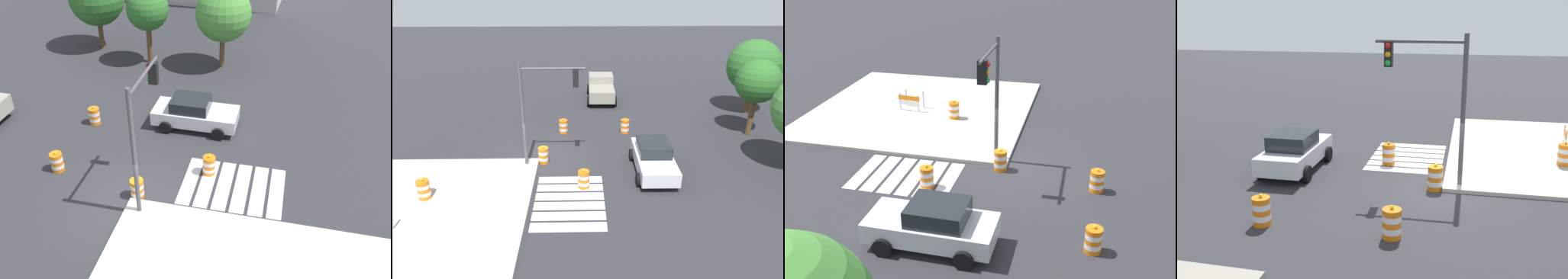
# 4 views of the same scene
# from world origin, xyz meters

# --- Properties ---
(ground_plane) EXTENTS (120.00, 120.00, 0.00)m
(ground_plane) POSITION_xyz_m (0.00, 0.00, 0.00)
(ground_plane) COLOR #2D2D33
(crosswalk_stripes) EXTENTS (4.35, 3.20, 0.02)m
(crosswalk_stripes) POSITION_xyz_m (4.00, 1.80, 0.01)
(crosswalk_stripes) COLOR silver
(crosswalk_stripes) RESTS_ON ground
(sports_car) EXTENTS (4.31, 2.16, 1.63)m
(sports_car) POSITION_xyz_m (1.32, 6.13, 0.81)
(sports_car) COLOR silver
(sports_car) RESTS_ON ground
(traffic_barrel_near_corner) EXTENTS (0.56, 0.56, 1.02)m
(traffic_barrel_near_corner) POSITION_xyz_m (-3.89, 1.20, 0.45)
(traffic_barrel_near_corner) COLOR orange
(traffic_barrel_near_corner) RESTS_ON ground
(traffic_barrel_crosswalk_end) EXTENTS (0.56, 0.56, 1.02)m
(traffic_barrel_crosswalk_end) POSITION_xyz_m (0.22, 0.28, 0.45)
(traffic_barrel_crosswalk_end) COLOR orange
(traffic_barrel_crosswalk_end) RESTS_ON ground
(traffic_barrel_median_near) EXTENTS (0.56, 0.56, 1.02)m
(traffic_barrel_median_near) POSITION_xyz_m (-3.85, 5.25, 0.45)
(traffic_barrel_median_near) COLOR orange
(traffic_barrel_median_near) RESTS_ON ground
(traffic_barrel_median_far) EXTENTS (0.56, 0.56, 1.02)m
(traffic_barrel_median_far) POSITION_xyz_m (2.82, 2.47, 0.45)
(traffic_barrel_median_far) COLOR orange
(traffic_barrel_median_far) RESTS_ON ground
(traffic_light_pole) EXTENTS (0.47, 3.29, 5.50)m
(traffic_light_pole) POSITION_xyz_m (0.58, 0.54, 3.91)
(traffic_light_pole) COLOR #4C4C51
(traffic_light_pole) RESTS_ON sidewalk_corner
(street_tree_streetside_near) EXTENTS (2.69, 2.69, 4.92)m
(street_tree_streetside_near) POSITION_xyz_m (-3.35, 13.23, 3.54)
(street_tree_streetside_near) COLOR brown
(street_tree_streetside_near) RESTS_ON ground
(street_tree_streetside_mid) EXTENTS (3.46, 3.46, 5.26)m
(street_tree_streetside_mid) POSITION_xyz_m (1.42, 13.57, 3.51)
(street_tree_streetside_mid) COLOR brown
(street_tree_streetside_mid) RESTS_ON ground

